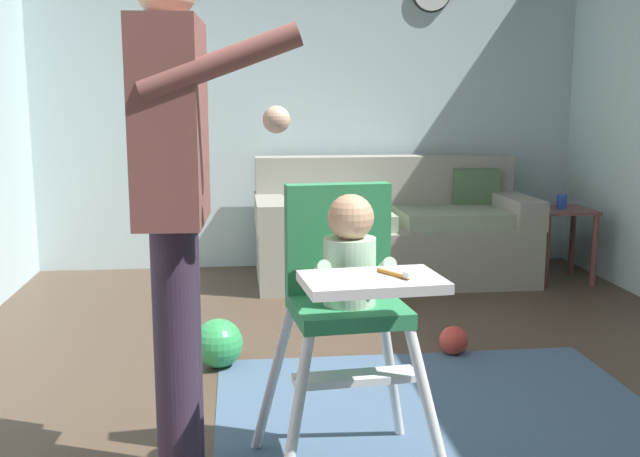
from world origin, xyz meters
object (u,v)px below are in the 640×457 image
sippy_cup (562,202)px  side_table (561,228)px  high_chair (348,279)px  adult_standing (175,199)px  couch (392,233)px  toy_ball_second (218,343)px  toy_ball (454,340)px

sippy_cup → side_table: bearing=-0.0°
high_chair → adult_standing: 0.61m
high_chair → side_table: (1.90, 2.58, -0.32)m
couch → side_table: couch is taller
high_chair → adult_standing: bearing=-97.7°
couch → toy_ball_second: bearing=-35.3°
toy_ball → sippy_cup: bearing=50.3°
couch → side_table: (1.16, -0.23, 0.05)m
toy_ball → sippy_cup: (1.18, 1.42, 0.50)m
couch → side_table: size_ratio=3.72×
toy_ball_second → sippy_cup: (2.36, 1.46, 0.45)m
adult_standing → side_table: adult_standing is taller
high_chair → toy_ball_second: size_ratio=4.22×
couch → high_chair: 2.93m
side_table → sippy_cup: size_ratio=5.20×
high_chair → toy_ball_second: high_chair is taller
toy_ball_second → side_table: bearing=31.8°
toy_ball_second → couch: bearing=54.7°
toy_ball_second → side_table: 2.79m
couch → toy_ball: 1.67m
high_chair → sippy_cup: bearing=138.4°
adult_standing → side_table: size_ratio=3.28×
toy_ball_second → adult_standing: bearing=-94.7°
high_chair → toy_ball: size_ratio=6.81×
couch → toy_ball: bearing=-0.8°
toy_ball → side_table: side_table is taller
couch → side_table: bearing=78.7°
toy_ball → sippy_cup: size_ratio=1.47×
high_chair → toy_ball: (0.72, 1.17, -0.62)m
toy_ball_second → sippy_cup: 2.81m
adult_standing → toy_ball: (1.27, 1.14, -0.89)m
high_chair → toy_ball: bearing=142.9°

